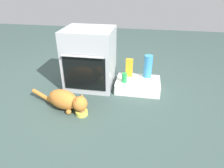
# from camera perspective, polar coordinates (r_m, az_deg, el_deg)

# --- Properties ---
(ground) EXTENTS (8.00, 8.00, 0.00)m
(ground) POSITION_cam_1_polar(r_m,az_deg,el_deg) (2.35, -8.30, -5.89)
(ground) COLOR #384C47
(oven) EXTENTS (0.62, 0.59, 0.78)m
(oven) POSITION_cam_1_polar(r_m,az_deg,el_deg) (2.60, -6.45, 7.37)
(oven) COLOR #B7BABF
(oven) RESTS_ON ground
(pantry_cabinet) EXTENTS (0.57, 0.39, 0.15)m
(pantry_cabinet) POSITION_cam_1_polar(r_m,az_deg,el_deg) (2.61, 7.52, -0.27)
(pantry_cabinet) COLOR white
(pantry_cabinet) RESTS_ON ground
(food_bowl) EXTENTS (0.13, 0.13, 0.08)m
(food_bowl) POSITION_cam_1_polar(r_m,az_deg,el_deg) (2.18, -8.82, -8.13)
(food_bowl) COLOR #D1D14C
(food_bowl) RESTS_ON ground
(cat) EXTENTS (0.76, 0.34, 0.24)m
(cat) POSITION_cam_1_polar(r_m,az_deg,el_deg) (2.24, -13.25, -4.58)
(cat) COLOR #C6752D
(cat) RESTS_ON ground
(water_bottle) EXTENTS (0.11, 0.11, 0.30)m
(water_bottle) POSITION_cam_1_polar(r_m,az_deg,el_deg) (2.62, 10.40, 5.06)
(water_bottle) COLOR #388CD1
(water_bottle) RESTS_ON pantry_cabinet
(soda_can) EXTENTS (0.07, 0.07, 0.12)m
(soda_can) POSITION_cam_1_polar(r_m,az_deg,el_deg) (2.48, 3.62, 1.84)
(soda_can) COLOR green
(soda_can) RESTS_ON pantry_cabinet
(juice_carton) EXTENTS (0.09, 0.06, 0.24)m
(juice_carton) POSITION_cam_1_polar(r_m,az_deg,el_deg) (2.62, 5.04, 4.75)
(juice_carton) COLOR orange
(juice_carton) RESTS_ON pantry_cabinet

